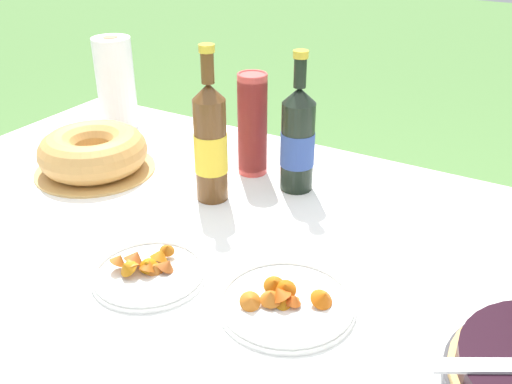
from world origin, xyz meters
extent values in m
cube|color=#A87A47|center=(0.00, 0.00, 0.73)|extent=(1.73, 1.04, 0.03)
cylinder|color=#A87A47|center=(-0.80, 0.46, 0.36)|extent=(0.06, 0.06, 0.71)
cube|color=white|center=(0.00, 0.00, 0.75)|extent=(1.74, 1.05, 0.00)
cube|color=white|center=(0.00, 0.52, 0.70)|extent=(1.74, 0.00, 0.10)
cube|color=silver|center=(0.54, -0.17, 0.82)|extent=(0.18, 0.12, 0.00)
cylinder|color=tan|center=(-0.46, 0.09, 0.76)|extent=(0.30, 0.30, 0.01)
torus|color=tan|center=(-0.46, 0.09, 0.81)|extent=(0.27, 0.27, 0.10)
cylinder|color=#E04C47|center=(-0.12, 0.28, 0.80)|extent=(0.07, 0.07, 0.09)
cylinder|color=#E04C47|center=(-0.12, 0.28, 0.82)|extent=(0.07, 0.07, 0.09)
cylinder|color=#E04C47|center=(-0.12, 0.28, 0.83)|extent=(0.07, 0.07, 0.09)
cylinder|color=#E04C47|center=(-0.12, 0.28, 0.84)|extent=(0.07, 0.07, 0.09)
cylinder|color=#E04C47|center=(-0.12, 0.28, 0.85)|extent=(0.07, 0.07, 0.09)
cylinder|color=#E04C47|center=(-0.12, 0.28, 0.87)|extent=(0.07, 0.07, 0.09)
cylinder|color=#E04C47|center=(-0.12, 0.28, 0.88)|extent=(0.07, 0.07, 0.09)
cylinder|color=#E04C47|center=(-0.12, 0.28, 0.89)|extent=(0.07, 0.07, 0.09)
cylinder|color=#E04C47|center=(-0.12, 0.28, 0.91)|extent=(0.07, 0.07, 0.09)
cylinder|color=#E04C47|center=(-0.12, 0.28, 0.92)|extent=(0.07, 0.07, 0.09)
cylinder|color=#E04C47|center=(-0.12, 0.28, 0.93)|extent=(0.07, 0.07, 0.09)
cylinder|color=#E04C47|center=(-0.12, 0.28, 0.95)|extent=(0.07, 0.07, 0.09)
cylinder|color=#E04C47|center=(-0.12, 0.28, 0.96)|extent=(0.07, 0.07, 0.10)
torus|color=#E04C47|center=(-0.12, 0.28, 1.01)|extent=(0.07, 0.07, 0.01)
cylinder|color=brown|center=(-0.13, 0.12, 0.87)|extent=(0.07, 0.07, 0.24)
cylinder|color=yellow|center=(-0.13, 0.12, 0.87)|extent=(0.07, 0.07, 0.09)
cone|color=brown|center=(-0.13, 0.12, 1.01)|extent=(0.07, 0.07, 0.04)
cylinder|color=brown|center=(-0.13, 0.12, 1.06)|extent=(0.03, 0.03, 0.06)
cylinder|color=gold|center=(-0.13, 0.12, 1.10)|extent=(0.03, 0.03, 0.02)
cylinder|color=black|center=(0.02, 0.26, 0.86)|extent=(0.08, 0.08, 0.21)
cylinder|color=#334C93|center=(0.02, 0.26, 0.86)|extent=(0.08, 0.08, 0.08)
cone|color=black|center=(0.02, 0.26, 0.98)|extent=(0.08, 0.08, 0.04)
cylinder|color=black|center=(0.02, 0.26, 1.04)|extent=(0.03, 0.03, 0.06)
cylinder|color=gold|center=(0.02, 0.26, 1.08)|extent=(0.03, 0.03, 0.02)
cylinder|color=white|center=(0.20, -0.14, 0.76)|extent=(0.24, 0.24, 0.01)
torus|color=white|center=(0.20, -0.14, 0.77)|extent=(0.23, 0.23, 0.01)
cone|color=#BE5218|center=(0.22, -0.14, 0.78)|extent=(0.04, 0.04, 0.02)
cone|color=#BC631B|center=(0.16, -0.19, 0.78)|extent=(0.05, 0.04, 0.05)
cone|color=#CE5316|center=(0.19, -0.15, 0.79)|extent=(0.05, 0.05, 0.04)
cone|color=#AD680E|center=(0.20, -0.15, 0.77)|extent=(0.04, 0.03, 0.02)
cone|color=#A7560D|center=(0.17, -0.13, 0.79)|extent=(0.06, 0.05, 0.04)
cone|color=#C3560D|center=(0.26, -0.12, 0.78)|extent=(0.06, 0.06, 0.04)
cone|color=#CD671F|center=(0.20, -0.14, 0.78)|extent=(0.05, 0.05, 0.04)
cone|color=#BC631D|center=(0.18, -0.16, 0.78)|extent=(0.05, 0.05, 0.03)
cone|color=#B5530B|center=(0.20, -0.14, 0.79)|extent=(0.04, 0.05, 0.04)
cylinder|color=white|center=(-0.06, -0.19, 0.76)|extent=(0.21, 0.21, 0.01)
torus|color=white|center=(-0.06, -0.19, 0.77)|extent=(0.21, 0.21, 0.01)
cone|color=#B96B10|center=(-0.08, -0.22, 0.79)|extent=(0.04, 0.04, 0.04)
cone|color=#B3640F|center=(-0.06, -0.15, 0.78)|extent=(0.05, 0.05, 0.04)
cone|color=#AC5D1E|center=(-0.11, -0.21, 0.79)|extent=(0.04, 0.04, 0.04)
cone|color=#B46020|center=(-0.05, -0.19, 0.78)|extent=(0.05, 0.05, 0.04)
cone|color=orange|center=(-0.09, -0.21, 0.78)|extent=(0.04, 0.05, 0.05)
cone|color=#B2690B|center=(-0.06, -0.19, 0.78)|extent=(0.05, 0.05, 0.03)
cone|color=#A64E1D|center=(-0.03, -0.17, 0.78)|extent=(0.05, 0.05, 0.03)
cone|color=#A5501D|center=(-0.09, -0.19, 0.79)|extent=(0.05, 0.05, 0.04)
cone|color=#AB5A11|center=(-0.05, -0.14, 0.79)|extent=(0.03, 0.03, 0.03)
cone|color=#A64D12|center=(-0.06, -0.19, 0.78)|extent=(0.04, 0.05, 0.04)
cylinder|color=white|center=(-0.62, 0.36, 0.89)|extent=(0.11, 0.11, 0.26)
cylinder|color=#9E7A56|center=(-0.62, 0.36, 1.02)|extent=(0.04, 0.04, 0.00)
camera|label=1|loc=(0.54, -0.83, 1.39)|focal=40.00mm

